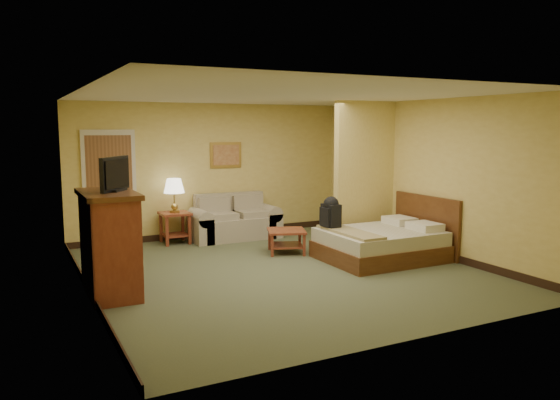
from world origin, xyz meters
TOP-DOWN VIEW (x-y plane):
  - floor at (0.00, 0.00)m, footprint 6.00×6.00m
  - ceiling at (0.00, 0.00)m, footprint 6.00×6.00m
  - back_wall at (0.00, 3.00)m, footprint 5.50×0.02m
  - left_wall at (-2.75, 0.00)m, footprint 0.02×6.00m
  - right_wall at (2.75, 0.00)m, footprint 0.02×6.00m
  - partition at (2.15, 0.93)m, footprint 1.20×0.15m
  - door at (-1.95, 2.96)m, footprint 0.94×0.16m
  - baseboard at (0.00, 2.99)m, footprint 5.50×0.02m
  - loveseat at (0.29, 2.57)m, footprint 1.71×0.79m
  - side_table at (-0.86, 2.65)m, footprint 0.53×0.53m
  - table_lamp at (-0.86, 2.65)m, footprint 0.38×0.38m
  - coffee_table at (0.62, 1.02)m, footprint 0.81×0.81m
  - wall_picture at (0.29, 2.97)m, footprint 0.64×0.04m
  - dresser at (-2.48, -0.04)m, footprint 0.66×1.25m
  - tv at (-2.38, -0.04)m, footprint 0.46×0.61m
  - bed at (1.83, -0.10)m, footprint 1.90×1.54m
  - backpack at (1.08, 0.33)m, footprint 0.25×0.32m

SIDE VIEW (x-z plane):
  - floor at x=0.00m, z-range 0.00..0.00m
  - baseboard at x=0.00m, z-range 0.00..0.12m
  - bed at x=1.83m, z-range -0.23..0.77m
  - loveseat at x=0.29m, z-range -0.15..0.71m
  - coffee_table at x=0.62m, z-range 0.09..0.49m
  - side_table at x=-0.86m, z-range 0.09..0.67m
  - dresser at x=-2.48m, z-range 0.01..1.34m
  - backpack at x=1.08m, z-range 0.50..1.04m
  - door at x=-1.95m, z-range -0.02..2.08m
  - table_lamp at x=-0.86m, z-range 0.74..1.37m
  - back_wall at x=0.00m, z-range 0.00..2.60m
  - left_wall at x=-2.75m, z-range 0.00..2.60m
  - right_wall at x=2.75m, z-range 0.00..2.60m
  - partition at x=2.15m, z-range 0.00..2.60m
  - tv at x=-2.38m, z-range 1.32..1.76m
  - wall_picture at x=0.29m, z-range 1.35..1.85m
  - ceiling at x=0.00m, z-range 2.60..2.60m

